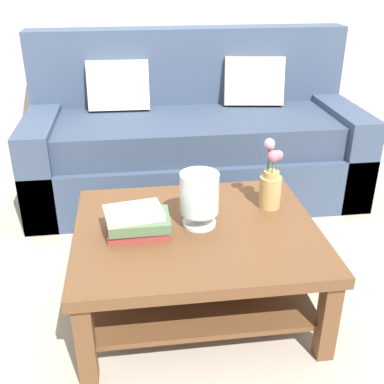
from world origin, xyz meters
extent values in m
plane|color=#ADA393|center=(0.00, 0.00, 0.00)|extent=(10.00, 10.00, 0.00)
cube|color=#384760|center=(0.13, 0.78, 0.18)|extent=(2.15, 0.90, 0.36)
cube|color=#324057|center=(0.13, 0.75, 0.46)|extent=(1.91, 0.74, 0.20)
cube|color=#384760|center=(0.13, 1.13, 0.71)|extent=(2.15, 0.20, 0.70)
cube|color=#384760|center=(-0.85, 0.78, 0.30)|extent=(0.20, 0.90, 0.60)
cube|color=#384760|center=(1.11, 0.78, 0.30)|extent=(0.20, 0.90, 0.60)
cube|color=beige|center=(-0.36, 0.99, 0.72)|extent=(0.41, 0.20, 0.34)
cube|color=beige|center=(0.56, 0.99, 0.72)|extent=(0.42, 0.24, 0.34)
cube|color=brown|center=(-0.03, -0.40, 0.40)|extent=(1.05, 0.88, 0.05)
cube|color=brown|center=(-0.50, -0.79, 0.19)|extent=(0.07, 0.07, 0.37)
cube|color=brown|center=(0.44, -0.79, 0.19)|extent=(0.07, 0.07, 0.37)
cube|color=brown|center=(-0.50, -0.02, 0.19)|extent=(0.07, 0.07, 0.37)
cube|color=brown|center=(0.44, -0.02, 0.19)|extent=(0.07, 0.07, 0.37)
cube|color=brown|center=(-0.03, -0.40, 0.14)|extent=(0.93, 0.76, 0.02)
cube|color=#993833|center=(0.09, -0.45, 0.17)|extent=(0.31, 0.24, 0.04)
cube|color=tan|center=(0.09, -0.36, 0.21)|extent=(0.32, 0.26, 0.04)
cube|color=#3D6075|center=(0.09, -0.45, 0.24)|extent=(0.29, 0.21, 0.03)
cube|color=#993833|center=(-0.28, -0.41, 0.44)|extent=(0.25, 0.18, 0.04)
cube|color=#51704C|center=(-0.28, -0.42, 0.48)|extent=(0.26, 0.19, 0.04)
cube|color=beige|center=(-0.30, -0.41, 0.52)|extent=(0.26, 0.20, 0.03)
cylinder|color=silver|center=(-0.02, -0.38, 0.43)|extent=(0.15, 0.15, 0.02)
cylinder|color=silver|center=(-0.02, -0.38, 0.46)|extent=(0.04, 0.04, 0.05)
cylinder|color=silver|center=(-0.02, -0.38, 0.58)|extent=(0.17, 0.17, 0.18)
sphere|color=beige|center=(-0.04, -0.38, 0.54)|extent=(0.04, 0.04, 0.04)
sphere|color=#3D6075|center=(0.01, -0.37, 0.54)|extent=(0.04, 0.04, 0.04)
cylinder|color=tan|center=(0.34, -0.25, 0.50)|extent=(0.10, 0.10, 0.15)
cylinder|color=tan|center=(0.34, -0.25, 0.59)|extent=(0.07, 0.07, 0.03)
cylinder|color=#426638|center=(0.36, -0.25, 0.63)|extent=(0.01, 0.01, 0.06)
sphere|color=#C66B7A|center=(0.36, -0.25, 0.68)|extent=(0.05, 0.05, 0.05)
cylinder|color=#426638|center=(0.33, -0.22, 0.65)|extent=(0.01, 0.01, 0.10)
sphere|color=gold|center=(0.33, -0.22, 0.71)|extent=(0.04, 0.04, 0.04)
cylinder|color=#426638|center=(0.32, -0.25, 0.66)|extent=(0.01, 0.01, 0.12)
sphere|color=#B28CB7|center=(0.32, -0.25, 0.74)|extent=(0.05, 0.05, 0.05)
cylinder|color=#426638|center=(0.33, -0.27, 0.64)|extent=(0.01, 0.01, 0.07)
sphere|color=#C66B7A|center=(0.33, -0.27, 0.68)|extent=(0.05, 0.05, 0.05)
camera|label=1|loc=(-0.28, -2.17, 1.47)|focal=44.44mm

